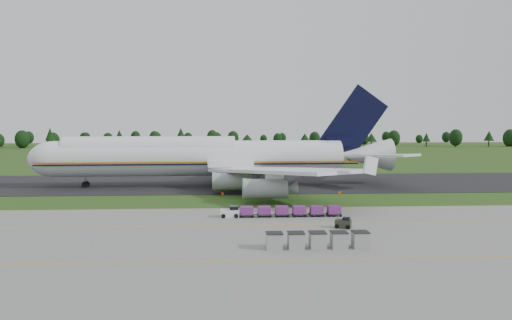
{
  "coord_description": "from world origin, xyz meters",
  "views": [
    {
      "loc": [
        -2.33,
        -88.89,
        13.61
      ],
      "look_at": [
        3.19,
        2.0,
        7.24
      ],
      "focal_mm": 35.0,
      "sensor_mm": 36.0,
      "label": 1
    }
  ],
  "objects": [
    {
      "name": "utility_cart",
      "position": [
        13.09,
        -24.78,
        0.61
      ],
      "size": [
        2.37,
        1.94,
        1.13
      ],
      "color": "#2E3324",
      "rests_on": "apron"
    },
    {
      "name": "aircraft",
      "position": [
        -6.5,
        22.06,
        6.53
      ],
      "size": [
        81.04,
        79.33,
        22.85
      ],
      "color": "white",
      "rests_on": "ground"
    },
    {
      "name": "tree_line",
      "position": [
        3.62,
        220.19,
        6.05
      ],
      "size": [
        526.48,
        21.77,
        12.0
      ],
      "color": "black",
      "rests_on": "ground"
    },
    {
      "name": "apron",
      "position": [
        0.0,
        -34.0,
        0.03
      ],
      "size": [
        300.0,
        52.0,
        0.06
      ],
      "primitive_type": "cube",
      "color": "slate",
      "rests_on": "ground"
    },
    {
      "name": "ground",
      "position": [
        0.0,
        0.0,
        0.0
      ],
      "size": [
        600.0,
        600.0,
        0.0
      ],
      "primitive_type": "plane",
      "color": "#264514",
      "rests_on": "ground"
    },
    {
      "name": "apron_markings",
      "position": [
        0.0,
        -26.98,
        0.06
      ],
      "size": [
        300.0,
        30.2,
        0.01
      ],
      "color": "gold",
      "rests_on": "apron"
    },
    {
      "name": "uld_row",
      "position": [
        7.73,
        -35.21,
        0.97
      ],
      "size": [
        11.43,
        1.83,
        1.81
      ],
      "color": "#969696",
      "rests_on": "apron"
    },
    {
      "name": "taxiway",
      "position": [
        0.0,
        28.0,
        0.04
      ],
      "size": [
        300.0,
        40.0,
        0.08
      ],
      "primitive_type": "cube",
      "color": "black",
      "rests_on": "ground"
    },
    {
      "name": "edge_markers",
      "position": [
        8.54,
        7.5,
        0.27
      ],
      "size": [
        23.6,
        0.3,
        0.6
      ],
      "color": "#FF4708",
      "rests_on": "ground"
    },
    {
      "name": "baggage_train",
      "position": [
        5.59,
        -16.1,
        0.91
      ],
      "size": [
        17.95,
        1.63,
        1.57
      ],
      "color": "white",
      "rests_on": "apron"
    }
  ]
}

